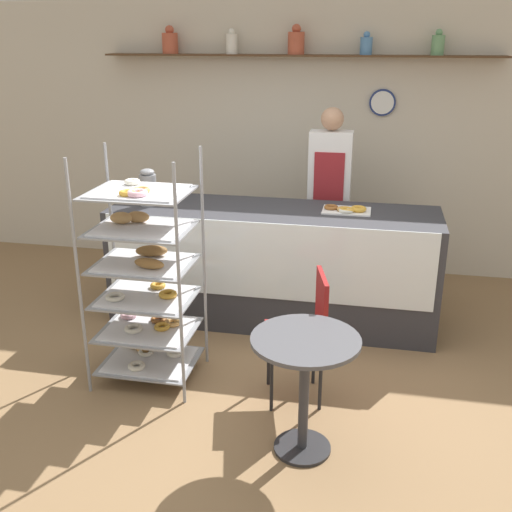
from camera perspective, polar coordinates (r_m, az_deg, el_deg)
name	(u,v)px	position (r m, az deg, el deg)	size (l,w,h in m)	color
ground_plane	(245,385)	(4.40, -1.05, -12.16)	(14.00, 14.00, 0.00)	olive
back_wall	(297,138)	(6.29, 3.95, 11.18)	(10.00, 0.30, 2.70)	beige
display_counter	(273,265)	(5.17, 1.62, -0.84)	(2.76, 0.79, 0.99)	#333338
pastry_rack	(145,279)	(4.23, -10.55, -2.20)	(0.72, 0.58, 1.66)	gray
person_worker	(329,196)	(5.55, 6.97, 5.72)	(0.38, 0.23, 1.77)	#282833
cafe_table	(305,368)	(3.51, 4.66, -10.59)	(0.63, 0.63, 0.75)	#262628
cafe_chair	(307,323)	(4.01, 4.90, -6.39)	(0.46, 0.46, 0.90)	black
coffee_carafe	(148,188)	(5.19, -10.24, 6.43)	(0.14, 0.14, 0.32)	gray
donut_tray_counter	(347,210)	(4.98, 8.63, 4.38)	(0.39, 0.27, 0.05)	white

